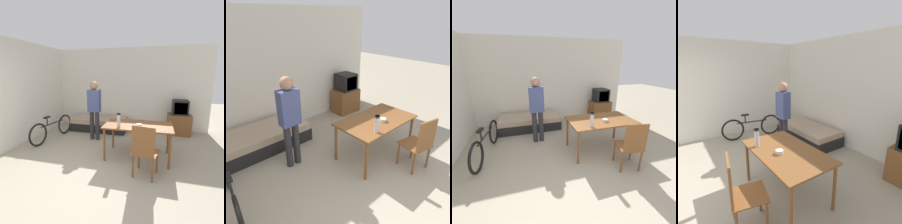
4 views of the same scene
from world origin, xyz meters
TOP-DOWN VIEW (x-y plane):
  - ground_plane at (0.00, 0.00)m, footprint 20.00×20.00m
  - wall_back at (0.00, 3.66)m, footprint 5.58×0.06m
  - wall_left at (-2.32, 1.81)m, footprint 0.06×4.63m
  - daybed at (-0.66, 3.11)m, footprint 1.83×0.87m
  - dining_table at (0.81, 1.42)m, footprint 1.45×0.85m
  - wooden_chair at (1.02, 0.62)m, footprint 0.51×0.51m
  - bicycle at (-1.67, 1.91)m, footprint 0.28×1.68m
  - person_standing at (-0.50, 2.21)m, footprint 0.34×0.22m
  - thermos_flask at (0.44, 1.12)m, footprint 0.08×0.08m
  - mate_bowl at (0.85, 1.29)m, footprint 0.11×0.11m

SIDE VIEW (x-z plane):
  - ground_plane at x=0.00m, z-range 0.00..0.00m
  - daybed at x=-0.66m, z-range 0.00..0.40m
  - bicycle at x=-1.67m, z-range -0.04..0.67m
  - wooden_chair at x=1.02m, z-range 0.05..1.05m
  - dining_table at x=0.81m, z-range 0.30..1.06m
  - mate_bowl at x=0.85m, z-range 0.76..0.81m
  - thermos_flask at x=0.44m, z-range 0.77..1.07m
  - person_standing at x=-0.50m, z-range 0.14..1.79m
  - wall_back at x=0.00m, z-range 0.00..2.70m
  - wall_left at x=-2.32m, z-range 0.00..2.70m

